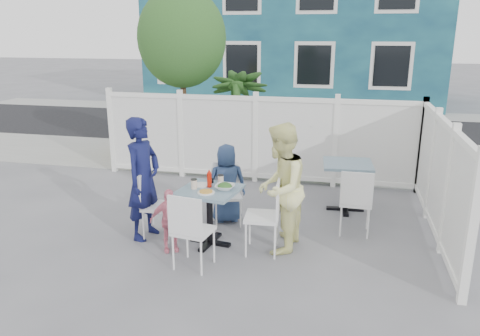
% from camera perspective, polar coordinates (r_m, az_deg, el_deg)
% --- Properties ---
extents(ground, '(80.00, 80.00, 0.00)m').
position_cam_1_polar(ground, '(6.71, -2.99, -7.65)').
color(ground, slate).
extents(near_sidewalk, '(24.00, 2.60, 0.01)m').
position_cam_1_polar(near_sidewalk, '(10.21, 2.81, 0.84)').
color(near_sidewalk, gray).
rests_on(near_sidewalk, ground).
extents(street, '(24.00, 5.00, 0.01)m').
position_cam_1_polar(street, '(13.77, 5.55, 4.82)').
color(street, black).
rests_on(street, ground).
extents(far_sidewalk, '(24.00, 1.60, 0.01)m').
position_cam_1_polar(far_sidewalk, '(16.80, 6.95, 6.86)').
color(far_sidewalk, gray).
rests_on(far_sidewalk, ground).
extents(building, '(11.00, 6.00, 6.00)m').
position_cam_1_polar(building, '(20.01, 6.87, 16.97)').
color(building, navy).
rests_on(building, ground).
extents(fence_back, '(5.86, 0.08, 1.60)m').
position_cam_1_polar(fence_back, '(8.67, 1.89, 3.36)').
color(fence_back, white).
rests_on(fence_back, ground).
extents(fence_right, '(0.08, 3.66, 1.60)m').
position_cam_1_polar(fence_right, '(6.90, 23.14, -1.37)').
color(fence_right, white).
rests_on(fence_right, ground).
extents(tree, '(1.80, 1.62, 3.59)m').
position_cam_1_polar(tree, '(9.77, -7.13, 15.41)').
color(tree, '#382316').
rests_on(tree, ground).
extents(utility_cabinet, '(0.74, 0.57, 1.26)m').
position_cam_1_polar(utility_cabinet, '(11.14, -12.19, 5.09)').
color(utility_cabinet, yellow).
rests_on(utility_cabinet, ground).
extents(potted_shrub_a, '(1.45, 1.45, 2.04)m').
position_cam_1_polar(potted_shrub_a, '(9.38, 0.10, 5.82)').
color(potted_shrub_a, '#2B5020').
rests_on(potted_shrub_a, ground).
extents(potted_shrub_b, '(1.59, 1.46, 1.49)m').
position_cam_1_polar(potted_shrub_b, '(9.11, 11.12, 3.44)').
color(potted_shrub_b, '#2B5020').
rests_on(potted_shrub_b, ground).
extents(main_table, '(0.83, 0.83, 0.77)m').
position_cam_1_polar(main_table, '(6.11, -3.74, -4.10)').
color(main_table, '#426075').
rests_on(main_table, ground).
extents(spare_table, '(0.79, 0.79, 0.78)m').
position_cam_1_polar(spare_table, '(7.43, 12.94, -0.69)').
color(spare_table, '#426075').
rests_on(spare_table, ground).
extents(chair_left, '(0.42, 0.44, 0.92)m').
position_cam_1_polar(chair_left, '(6.43, -10.52, -3.84)').
color(chair_left, white).
rests_on(chair_left, ground).
extents(chair_right, '(0.46, 0.48, 0.98)m').
position_cam_1_polar(chair_right, '(5.89, 3.54, -5.16)').
color(chair_right, white).
rests_on(chair_right, ground).
extents(chair_back, '(0.53, 0.52, 0.90)m').
position_cam_1_polar(chair_back, '(6.82, -1.72, -2.54)').
color(chair_back, white).
rests_on(chair_back, ground).
extents(chair_near, '(0.49, 0.48, 0.94)m').
position_cam_1_polar(chair_near, '(5.50, -6.13, -7.08)').
color(chair_near, white).
rests_on(chair_near, ground).
extents(chair_spare, '(0.43, 0.42, 0.94)m').
position_cam_1_polar(chair_spare, '(6.56, 13.96, -3.56)').
color(chair_spare, white).
rests_on(chair_spare, ground).
extents(man, '(0.51, 0.67, 1.66)m').
position_cam_1_polar(man, '(6.38, -11.71, -1.28)').
color(man, '#111541').
rests_on(man, ground).
extents(woman, '(0.71, 0.87, 1.66)m').
position_cam_1_polar(woman, '(5.89, 4.91, -2.49)').
color(woman, '#F8F65B').
rests_on(woman, ground).
extents(boy, '(0.67, 0.55, 1.17)m').
position_cam_1_polar(boy, '(6.85, -1.62, -1.89)').
color(boy, navy).
rests_on(boy, ground).
extents(toddler, '(0.53, 0.40, 0.83)m').
position_cam_1_polar(toddler, '(6.05, -8.63, -6.31)').
color(toddler, pink).
rests_on(toddler, ground).
extents(plate_main, '(0.22, 0.22, 0.01)m').
position_cam_1_polar(plate_main, '(5.90, -4.16, -2.99)').
color(plate_main, white).
rests_on(plate_main, main_table).
extents(plate_side, '(0.21, 0.21, 0.01)m').
position_cam_1_polar(plate_side, '(6.20, -4.80, -2.05)').
color(plate_side, white).
rests_on(plate_side, main_table).
extents(salad_bowl, '(0.25, 0.25, 0.06)m').
position_cam_1_polar(salad_bowl, '(6.01, -1.87, -2.36)').
color(salad_bowl, white).
rests_on(salad_bowl, main_table).
extents(coffee_cup_a, '(0.08, 0.08, 0.12)m').
position_cam_1_polar(coffee_cup_a, '(6.06, -5.62, -1.99)').
color(coffee_cup_a, beige).
rests_on(coffee_cup_a, main_table).
extents(coffee_cup_b, '(0.08, 0.08, 0.12)m').
position_cam_1_polar(coffee_cup_b, '(6.23, -2.38, -1.44)').
color(coffee_cup_b, beige).
rests_on(coffee_cup_b, main_table).
extents(ketchup_bottle, '(0.06, 0.06, 0.19)m').
position_cam_1_polar(ketchup_bottle, '(6.10, -3.76, -1.46)').
color(ketchup_bottle, '#B81707').
rests_on(ketchup_bottle, main_table).
extents(salt_shaker, '(0.03, 0.03, 0.08)m').
position_cam_1_polar(salt_shaker, '(6.29, -3.87, -1.46)').
color(salt_shaker, white).
rests_on(salt_shaker, main_table).
extents(pepper_shaker, '(0.03, 0.03, 0.07)m').
position_cam_1_polar(pepper_shaker, '(6.28, -3.36, -1.53)').
color(pepper_shaker, black).
rests_on(pepper_shaker, main_table).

